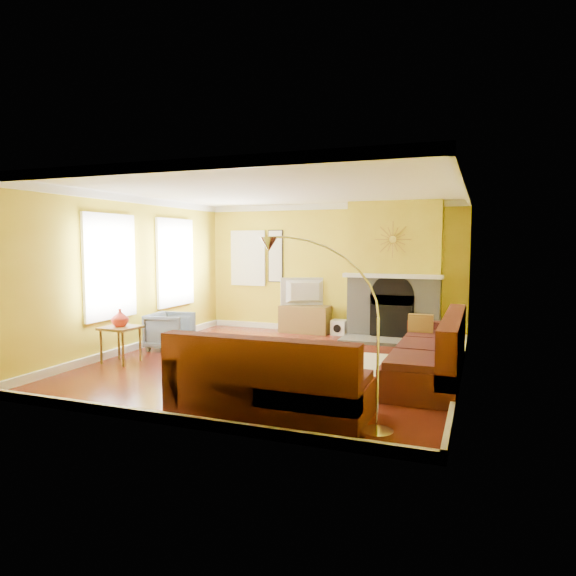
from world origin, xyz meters
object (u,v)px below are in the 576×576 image
at_px(armchair, 170,331).
at_px(side_table, 121,344).
at_px(sectional_sofa, 342,349).
at_px(coffee_table, 288,358).
at_px(arc_lamp, 326,335).
at_px(media_console, 305,319).

distance_m(armchair, side_table, 1.16).
distance_m(sectional_sofa, armchair, 3.55).
relative_size(coffee_table, armchair, 1.34).
relative_size(side_table, arc_lamp, 0.30).
distance_m(coffee_table, side_table, 2.69).
height_order(coffee_table, armchair, armchair).
relative_size(sectional_sofa, media_console, 3.83).
xyz_separation_m(coffee_table, side_table, (-2.66, -0.42, 0.10)).
distance_m(side_table, arc_lamp, 4.25).
distance_m(sectional_sofa, arc_lamp, 1.91).
bearing_deg(armchair, media_console, -42.25).
bearing_deg(arc_lamp, armchair, 142.95).
bearing_deg(armchair, coffee_table, -114.08).
distance_m(coffee_table, arc_lamp, 2.52).
xyz_separation_m(armchair, arc_lamp, (3.71, -2.80, 0.64)).
relative_size(coffee_table, media_console, 0.92).
height_order(sectional_sofa, media_console, sectional_sofa).
height_order(media_console, arc_lamp, arc_lamp).
xyz_separation_m(media_console, side_table, (-1.83, -3.62, -0.00)).
bearing_deg(coffee_table, side_table, -170.95).
bearing_deg(media_console, armchair, -124.27).
xyz_separation_m(sectional_sofa, media_console, (-1.72, 3.45, -0.16)).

